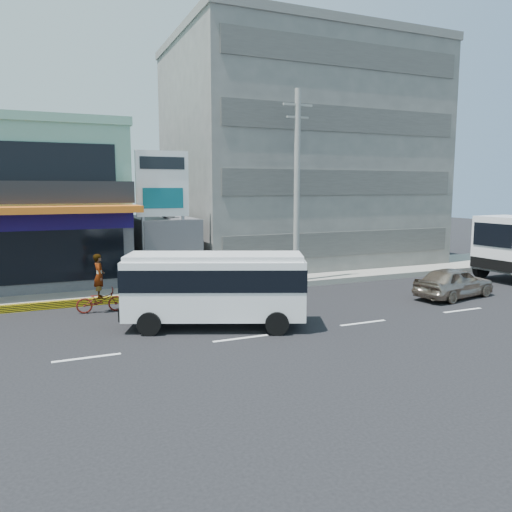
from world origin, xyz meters
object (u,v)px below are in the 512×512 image
(motorcycle_rider, at_px, (100,293))
(satellite_dish, at_px, (165,217))
(concrete_building, at_px, (297,159))
(minibus, at_px, (215,284))
(shop_building, at_px, (1,209))
(utility_pole_near, at_px, (297,187))
(sedan, at_px, (454,282))
(billboard, at_px, (163,191))

(motorcycle_rider, bearing_deg, satellite_dish, 53.09)
(concrete_building, distance_m, minibus, 17.71)
(shop_building, height_order, utility_pole_near, utility_pole_near)
(shop_building, bearing_deg, concrete_building, 3.35)
(sedan, distance_m, motorcycle_rider, 15.90)
(motorcycle_rider, bearing_deg, concrete_building, 33.67)
(shop_building, xyz_separation_m, concrete_building, (18.00, 1.05, 3.00))
(billboard, relative_size, utility_pole_near, 0.69)
(concrete_building, height_order, billboard, concrete_building)
(satellite_dish, distance_m, motorcycle_rider, 7.21)
(concrete_building, bearing_deg, motorcycle_rider, -146.33)
(billboard, bearing_deg, utility_pole_near, -15.48)
(shop_building, height_order, billboard, shop_building)
(shop_building, bearing_deg, minibus, -58.07)
(shop_building, bearing_deg, sedan, -31.46)
(billboard, distance_m, minibus, 8.22)
(shop_building, distance_m, satellite_dish, 8.54)
(shop_building, distance_m, minibus, 14.66)
(shop_building, relative_size, sedan, 2.88)
(satellite_dish, xyz_separation_m, utility_pole_near, (6.00, -3.60, 1.57))
(concrete_building, bearing_deg, satellite_dish, -158.20)
(billboard, bearing_deg, concrete_building, 28.92)
(concrete_building, relative_size, billboard, 2.32)
(minibus, distance_m, sedan, 11.87)
(satellite_dish, bearing_deg, concrete_building, 21.80)
(motorcycle_rider, bearing_deg, minibus, -47.66)
(utility_pole_near, distance_m, sedan, 8.86)
(billboard, distance_m, sedan, 14.58)
(shop_building, relative_size, satellite_dish, 8.27)
(concrete_building, height_order, motorcycle_rider, concrete_building)
(satellite_dish, relative_size, billboard, 0.22)
(concrete_building, height_order, sedan, concrete_building)
(satellite_dish, xyz_separation_m, sedan, (11.48, -8.97, -2.84))
(shop_building, height_order, minibus, shop_building)
(concrete_building, relative_size, minibus, 2.35)
(shop_building, bearing_deg, satellite_dish, -20.21)
(satellite_dish, relative_size, minibus, 0.22)
(sedan, bearing_deg, satellite_dish, 41.57)
(concrete_building, distance_m, billboard, 12.17)
(billboard, bearing_deg, minibus, -88.86)
(shop_building, bearing_deg, billboard, -32.32)
(utility_pole_near, bearing_deg, minibus, -137.94)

